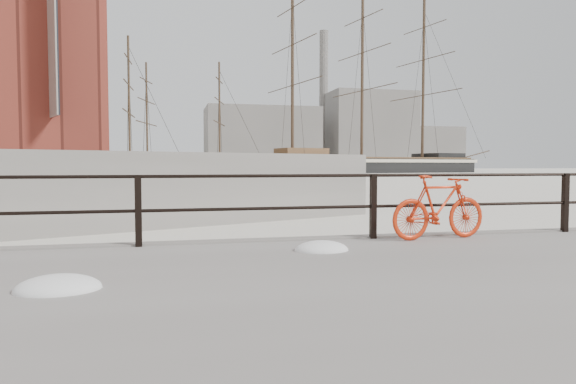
{
  "coord_description": "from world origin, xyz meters",
  "views": [
    {
      "loc": [
        -6.59,
        -7.56,
        1.49
      ],
      "look_at": [
        -4.47,
        1.5,
        1.0
      ],
      "focal_mm": 32.0,
      "sensor_mm": 36.0,
      "label": 1
    }
  ],
  "objects": [
    {
      "name": "industrial_mid",
      "position": [
        55.0,
        145.0,
        12.0
      ],
      "size": [
        26.0,
        20.0,
        24.0
      ],
      "primitive_type": "cube",
      "color": "gray",
      "rests_on": "ground"
    },
    {
      "name": "schooner_left",
      "position": [
        -17.6,
        66.01,
        0.0
      ],
      "size": [
        26.98,
        13.46,
        19.81
      ],
      "primitive_type": null,
      "rotation": [
        0.0,
        0.0,
        -0.06
      ],
      "color": "silver",
      "rests_on": "ground"
    },
    {
      "name": "industrial_east",
      "position": [
        78.0,
        150.0,
        7.0
      ],
      "size": [
        20.0,
        16.0,
        14.0
      ],
      "primitive_type": "cube",
      "color": "gray",
      "rests_on": "ground"
    },
    {
      "name": "guardrail",
      "position": [
        0.0,
        -0.15,
        0.85
      ],
      "size": [
        28.0,
        0.1,
        1.0
      ],
      "primitive_type": null,
      "color": "black",
      "rests_on": "promenade"
    },
    {
      "name": "industrial_west",
      "position": [
        20.0,
        140.0,
        9.0
      ],
      "size": [
        32.0,
        18.0,
        18.0
      ],
      "primitive_type": "cube",
      "color": "gray",
      "rests_on": "ground"
    },
    {
      "name": "barque_black",
      "position": [
        29.87,
        85.7,
        0.0
      ],
      "size": [
        68.86,
        35.58,
        36.79
      ],
      "primitive_type": null,
      "rotation": [
        0.0,
        0.0,
        0.22
      ],
      "color": "black",
      "rests_on": "ground"
    },
    {
      "name": "schooner_mid",
      "position": [
        -4.14,
        75.81,
        0.0
      ],
      "size": [
        27.38,
        16.84,
        18.64
      ],
      "primitive_type": null,
      "rotation": [
        0.0,
        0.0,
        -0.25
      ],
      "color": "beige",
      "rests_on": "ground"
    },
    {
      "name": "bicycle",
      "position": [
        -2.55,
        -0.45,
        0.84
      ],
      "size": [
        1.66,
        0.44,
        0.99
      ],
      "primitive_type": "imported",
      "rotation": [
        0.0,
        0.0,
        0.12
      ],
      "color": "red",
      "rests_on": "promenade"
    },
    {
      "name": "smokestack",
      "position": [
        42.0,
        150.0,
        22.0
      ],
      "size": [
        2.8,
        2.8,
        44.0
      ],
      "primitive_type": "cylinder",
      "color": "gray",
      "rests_on": "ground"
    },
    {
      "name": "ground",
      "position": [
        0.0,
        0.0,
        0.0
      ],
      "size": [
        400.0,
        400.0,
        0.0
      ],
      "primitive_type": "plane",
      "color": "white",
      "rests_on": "ground"
    }
  ]
}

